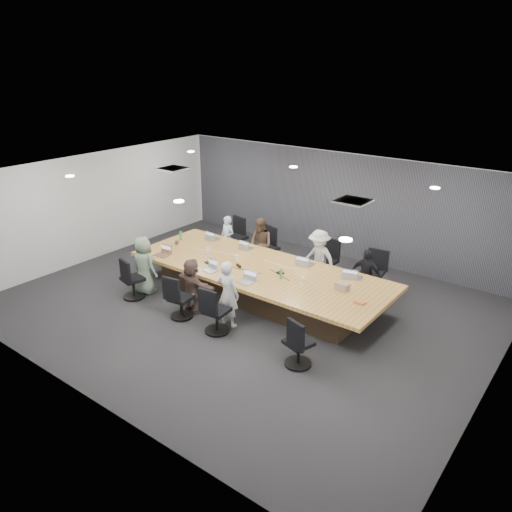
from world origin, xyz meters
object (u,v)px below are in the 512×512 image
Objects in this scene: chair_7 at (299,346)px; person_3 at (365,275)px; laptop_3 at (354,277)px; laptop_6 at (245,282)px; person_6 at (228,294)px; person_2 at (319,259)px; person_4 at (144,265)px; person_0 at (227,238)px; mug_brown at (177,243)px; chair_4 at (133,282)px; bottle_clear at (208,251)px; chair_5 at (181,301)px; chair_1 at (269,251)px; laptop_4 at (162,255)px; laptop_5 at (210,271)px; laptop_1 at (247,248)px; person_5 at (192,285)px; laptop_0 at (213,238)px; bottle_green_left at (181,236)px; conference_table at (259,282)px; chair_0 at (236,240)px; chair_3 at (371,277)px; bottle_green_right at (281,274)px; stapler at (239,266)px; person_1 at (261,244)px; snack_packet at (360,302)px; chair_2 at (326,265)px; canvas_bag at (342,286)px; laptop_2 at (306,264)px; chair_6 at (217,314)px.

person_3 reaches higher than chair_7.
person_3 is 3.54× the size of laptop_3.
person_6 is at bearing -93.96° from laptop_6.
person_4 is (-2.99, -2.70, -0.02)m from person_2.
mug_brown is (-0.45, -1.41, 0.19)m from person_0.
bottle_clear is at bearing 75.39° from chair_4.
person_0 is at bearing 104.54° from chair_5.
chair_1 is 2.84m from laptop_4.
laptop_5 is at bearing 176.04° from laptop_6.
laptop_1 is 0.88× the size of laptop_6.
person_5 reaches higher than laptop_3.
chair_1 reaches higher than laptop_0.
bottle_green_left is 0.34m from mug_brown.
laptop_1 is at bearing -153.66° from person_2.
chair_7 is 5.19m from bottle_green_left.
chair_0 is (-2.06, 1.70, 0.04)m from conference_table.
person_3 is (3.99, 0.00, 0.00)m from person_0.
chair_3 is 2.67× the size of laptop_4.
bottle_green_right is 3.23m from mug_brown.
bottle_green_left is 1.49× the size of stapler.
laptop_5 is at bearing 34.76° from chair_3.
chair_3 is at bearing 110.17° from chair_7.
laptop_6 is (1.20, -2.50, 0.36)m from chair_1.
laptop_5 is (1.32, -2.50, 0.31)m from chair_0.
person_1 reaches higher than chair_4.
bottle_green_right reaches higher than laptop_6.
chair_1 is 2.06m from stapler.
bottle_clear reaches higher than snack_packet.
chair_4 is 1.04× the size of chair_5.
laptop_3 is at bearing -178.80° from laptop_1.
laptop_4 is at bearing 102.98° from chair_4.
person_6 is at bearing -172.57° from person_5.
laptop_0 is 1.32× the size of bottle_green_left.
laptop_1 is 1.23× the size of bottle_green_left.
person_0 is at bearing -166.33° from person_1.
person_4 reaches higher than bottle_green_left.
chair_2 is at bearing -157.81° from laptop_0.
person_0 reaches higher than chair_7.
person_6 is 5.21× the size of canvas_bag.
person_5 is (-2.67, -2.15, -0.15)m from laptop_3.
person_5 is (1.51, 0.00, -0.08)m from person_4.
chair_2 is 1.75m from person_1.
stapler is at bearing 35.16° from laptop_2.
person_5 is at bearing -0.11° from person_6.
stapler is at bearing -100.59° from person_5.
chair_6 is at bearing -30.78° from mug_brown.
person_2 is (0.00, -0.35, 0.28)m from chair_2.
chair_2 is at bearing 66.67° from laptop_5.
conference_table is at bearing -79.70° from person_6.
chair_3 is at bearing -169.02° from chair_0.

